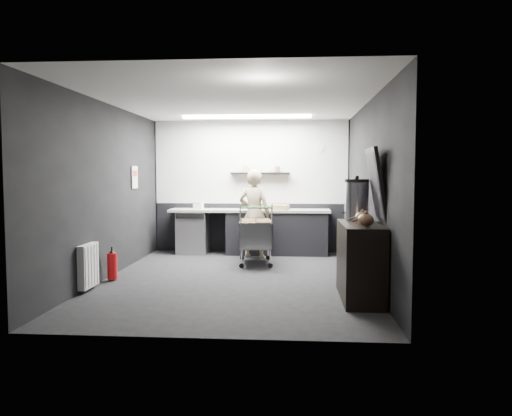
{
  "coord_description": "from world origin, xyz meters",
  "views": [
    {
      "loc": [
        0.87,
        -7.5,
        1.62
      ],
      "look_at": [
        0.28,
        0.4,
        1.07
      ],
      "focal_mm": 35.0,
      "sensor_mm": 36.0,
      "label": 1
    }
  ],
  "objects": [
    {
      "name": "poster_red_band",
      "position": [
        -1.98,
        1.3,
        1.62
      ],
      "size": [
        0.02,
        0.22,
        0.1
      ],
      "primitive_type": "cube",
      "color": "red",
      "rests_on": "poster"
    },
    {
      "name": "wall_back",
      "position": [
        0.0,
        2.75,
        1.35
      ],
      "size": [
        5.5,
        0.0,
        5.5
      ],
      "primitive_type": "plane",
      "rotation": [
        1.57,
        0.0,
        0.0
      ],
      "color": "black",
      "rests_on": "floor"
    },
    {
      "name": "wall_front",
      "position": [
        0.0,
        -2.75,
        1.35
      ],
      "size": [
        5.5,
        0.0,
        5.5
      ],
      "primitive_type": "plane",
      "rotation": [
        -1.57,
        0.0,
        0.0
      ],
      "color": "black",
      "rests_on": "floor"
    },
    {
      "name": "kitchen_wall_panel",
      "position": [
        0.0,
        2.73,
        1.85
      ],
      "size": [
        3.95,
        0.02,
        1.7
      ],
      "primitive_type": "cube",
      "color": "beige",
      "rests_on": "wall_back"
    },
    {
      "name": "wall_left",
      "position": [
        -2.0,
        0.0,
        1.35
      ],
      "size": [
        0.0,
        5.5,
        5.5
      ],
      "primitive_type": "plane",
      "rotation": [
        1.57,
        0.0,
        1.57
      ],
      "color": "black",
      "rests_on": "floor"
    },
    {
      "name": "pink_tub",
      "position": [
        0.13,
        2.42,
        1.0
      ],
      "size": [
        0.2,
        0.2,
        0.2
      ],
      "primitive_type": "cylinder",
      "color": "silver",
      "rests_on": "prep_counter"
    },
    {
      "name": "shopping_cart",
      "position": [
        0.2,
        1.32,
        0.5
      ],
      "size": [
        0.66,
        1.01,
        1.06
      ],
      "color": "silver",
      "rests_on": "floor"
    },
    {
      "name": "radiator",
      "position": [
        -1.94,
        -0.9,
        0.35
      ],
      "size": [
        0.1,
        0.5,
        0.6
      ],
      "primitive_type": "cube",
      "color": "silver",
      "rests_on": "wall_left"
    },
    {
      "name": "white_container",
      "position": [
        -1.03,
        2.37,
        0.98
      ],
      "size": [
        0.2,
        0.17,
        0.15
      ],
      "primitive_type": "cube",
      "rotation": [
        0.0,
        0.0,
        -0.22
      ],
      "color": "silver",
      "rests_on": "prep_counter"
    },
    {
      "name": "ceiling",
      "position": [
        0.0,
        0.0,
        2.7
      ],
      "size": [
        5.5,
        5.5,
        0.0
      ],
      "primitive_type": "plane",
      "rotation": [
        3.14,
        0.0,
        0.0
      ],
      "color": "white",
      "rests_on": "wall_back"
    },
    {
      "name": "floor",
      "position": [
        0.0,
        0.0,
        0.0
      ],
      "size": [
        5.5,
        5.5,
        0.0
      ],
      "primitive_type": "plane",
      "color": "black",
      "rests_on": "ground"
    },
    {
      "name": "fire_extinguisher",
      "position": [
        -1.85,
        -0.24,
        0.24
      ],
      "size": [
        0.15,
        0.15,
        0.49
      ],
      "color": "#B00B0E",
      "rests_on": "floor"
    },
    {
      "name": "wall_right",
      "position": [
        2.0,
        0.0,
        1.35
      ],
      "size": [
        0.0,
        5.5,
        5.5
      ],
      "primitive_type": "plane",
      "rotation": [
        1.57,
        0.0,
        -1.57
      ],
      "color": "black",
      "rests_on": "floor"
    },
    {
      "name": "floating_shelf",
      "position": [
        0.2,
        2.62,
        1.62
      ],
      "size": [
        1.2,
        0.22,
        0.04
      ],
      "primitive_type": "cube",
      "color": "black",
      "rests_on": "wall_back"
    },
    {
      "name": "cardboard_box",
      "position": [
        0.53,
        2.37,
        0.95
      ],
      "size": [
        0.55,
        0.46,
        0.1
      ],
      "primitive_type": "cube",
      "rotation": [
        0.0,
        0.0,
        -0.18
      ],
      "color": "tan",
      "rests_on": "prep_counter"
    },
    {
      "name": "dado_panel",
      "position": [
        0.0,
        2.73,
        0.5
      ],
      "size": [
        3.95,
        0.02,
        1.0
      ],
      "primitive_type": "cube",
      "color": "black",
      "rests_on": "wall_back"
    },
    {
      "name": "sideboard",
      "position": [
        1.75,
        -1.03,
        0.62
      ],
      "size": [
        0.56,
        1.3,
        1.95
      ],
      "color": "black",
      "rests_on": "floor"
    },
    {
      "name": "ceiling_strip",
      "position": [
        0.0,
        1.85,
        2.67
      ],
      "size": [
        2.4,
        0.2,
        0.04
      ],
      "primitive_type": "cube",
      "color": "white",
      "rests_on": "ceiling"
    },
    {
      "name": "poster",
      "position": [
        -1.98,
        1.3,
        1.55
      ],
      "size": [
        0.02,
        0.3,
        0.4
      ],
      "primitive_type": "cube",
      "color": "silver",
      "rests_on": "wall_left"
    },
    {
      "name": "wall_clock",
      "position": [
        1.4,
        2.72,
        2.15
      ],
      "size": [
        0.2,
        0.03,
        0.2
      ],
      "primitive_type": "cylinder",
      "rotation": [
        1.57,
        0.0,
        0.0
      ],
      "color": "silver",
      "rests_on": "wall_back"
    },
    {
      "name": "person",
      "position": [
        0.13,
        1.97,
        0.85
      ],
      "size": [
        0.7,
        0.55,
        1.7
      ],
      "primitive_type": "imported",
      "rotation": [
        0.0,
        0.0,
        2.89
      ],
      "color": "#B9B293",
      "rests_on": "floor"
    },
    {
      "name": "prep_counter",
      "position": [
        0.14,
        2.42,
        0.46
      ],
      "size": [
        3.2,
        0.61,
        0.9
      ],
      "color": "black",
      "rests_on": "floor"
    }
  ]
}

